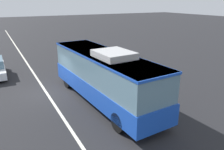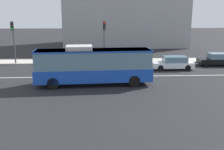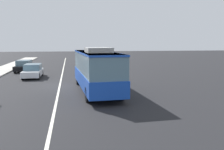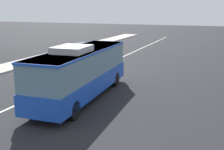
{
  "view_description": "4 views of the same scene",
  "coord_description": "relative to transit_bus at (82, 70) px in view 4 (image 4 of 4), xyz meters",
  "views": [
    {
      "loc": [
        -14.69,
        2.76,
        6.12
      ],
      "look_at": [
        -2.06,
        -4.06,
        1.27
      ],
      "focal_mm": 35.68,
      "sensor_mm": 36.0,
      "label": 1
    },
    {
      "loc": [
        -2.62,
        -25.72,
        6.27
      ],
      "look_at": [
        -1.46,
        -3.38,
        0.96
      ],
      "focal_mm": 42.82,
      "sensor_mm": 36.0,
      "label": 2
    },
    {
      "loc": [
        -22.11,
        -0.9,
        3.87
      ],
      "look_at": [
        -1.64,
        -4.45,
        1.07
      ],
      "focal_mm": 39.48,
      "sensor_mm": 36.0,
      "label": 3
    },
    {
      "loc": [
        -18.1,
        -11.13,
        5.55
      ],
      "look_at": [
        -2.1,
        -4.6,
        1.43
      ],
      "focal_mm": 44.85,
      "sensor_mm": 36.0,
      "label": 4
    }
  ],
  "objects": [
    {
      "name": "ground_plane",
      "position": [
        3.07,
        2.94,
        -1.81
      ],
      "size": [
        160.0,
        160.0,
        0.0
      ],
      "primitive_type": "plane",
      "color": "black"
    },
    {
      "name": "lane_centre_line",
      "position": [
        3.07,
        2.94,
        -1.8
      ],
      "size": [
        76.0,
        0.16,
        0.01
      ],
      "primitive_type": "cube",
      "color": "silver",
      "rests_on": "ground_plane"
    },
    {
      "name": "transit_bus",
      "position": [
        0.0,
        0.0,
        0.0
      ],
      "size": [
        10.13,
        3.07,
        3.46
      ],
      "rotation": [
        0.0,
        0.0,
        0.06
      ],
      "color": "#1947B7",
      "rests_on": "ground_plane"
    },
    {
      "name": "sedan_black",
      "position": [
        14.75,
        7.97,
        -1.09
      ],
      "size": [
        4.54,
        1.91,
        1.46
      ],
      "rotation": [
        0.0,
        0.0,
        3.12
      ],
      "color": "black",
      "rests_on": "ground_plane"
    },
    {
      "name": "sedan_white",
      "position": [
        8.76,
        6.01,
        -1.09
      ],
      "size": [
        4.52,
        1.85,
        1.46
      ],
      "rotation": [
        0.0,
        0.0,
        3.13
      ],
      "color": "white",
      "rests_on": "ground_plane"
    }
  ]
}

